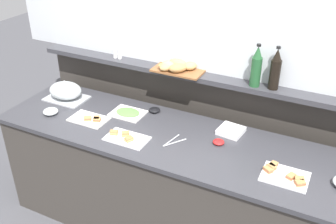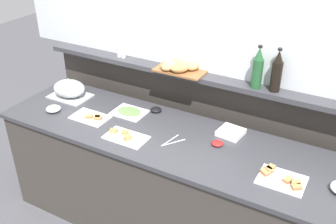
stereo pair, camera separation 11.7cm
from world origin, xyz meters
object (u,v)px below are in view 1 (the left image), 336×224
Objects in this scene: glass_bowl_large at (51,112)px; wine_bottle_dark at (275,70)px; sandwich_platter_rear at (126,138)px; serving_cloche at (66,91)px; cold_cuts_platter at (128,113)px; salt_shaker at (115,53)px; condiment_bowl_cream at (219,142)px; serving_tongs at (173,142)px; pepper_shaker at (120,54)px; wine_bottle_green at (256,67)px; sandwich_platter_front at (90,119)px; condiment_bowl_dark at (154,110)px; napkin_stack at (231,131)px; bread_basket at (177,67)px; sandwich_platter_side at (284,175)px.

glass_bowl_large is 1.74m from wine_bottle_dark.
wine_bottle_dark is (0.85, 0.65, 0.43)m from sandwich_platter_rear.
wine_bottle_dark is (1.63, 0.35, 0.37)m from serving_cloche.
cold_cuts_platter is 3.00× the size of salt_shaker.
serving_tongs is (-0.29, -0.13, -0.01)m from condiment_bowl_cream.
condiment_bowl_cream is at bearing -5.71° from cold_cuts_platter.
wine_bottle_dark is 3.63× the size of pepper_shaker.
wine_bottle_dark is at bearing 59.56° from condiment_bowl_cream.
salt_shaker is (-1.21, 0.01, -0.10)m from wine_bottle_green.
sandwich_platter_rear is 3.54× the size of salt_shaker.
sandwich_platter_front is 3.35× the size of pepper_shaker.
serving_tongs is at bearing -45.85° from condiment_bowl_dark.
sandwich_platter_front reaches higher than napkin_stack.
glass_bowl_large is 1.04m from serving_tongs.
sandwich_platter_front is at bearing -163.27° from napkin_stack.
bread_basket is at bearing 112.76° from serving_tongs.
wine_bottle_green reaches higher than napkin_stack.
condiment_bowl_dark is (-1.10, 0.37, 0.00)m from sandwich_platter_side.
serving_cloche is 2.91× the size of glass_bowl_large.
bread_basket is (0.48, 0.53, 0.33)m from sandwich_platter_front.
serving_cloche is at bearing -175.63° from napkin_stack.
sandwich_platter_rear is at bearing -3.19° from glass_bowl_large.
condiment_bowl_dark is (0.38, 0.34, 0.01)m from sandwich_platter_front.
wine_bottle_dark reaches higher than serving_tongs.
wine_bottle_green is at bearing 25.75° from sandwich_platter_front.
sandwich_platter_front and sandwich_platter_side have the same top height.
wine_bottle_green is at bearing 22.38° from glass_bowl_large.
condiment_bowl_dark is at bearing -25.56° from pepper_shaker.
salt_shaker is (-1.34, 0.00, -0.10)m from wine_bottle_dark.
wine_bottle_dark is (0.86, 0.21, 0.43)m from condiment_bowl_dark.
sandwich_platter_front is 0.30m from cold_cuts_platter.
sandwich_platter_side is at bearing -20.02° from salt_shaker.
serving_cloche is 2.00× the size of napkin_stack.
condiment_bowl_cream is 0.26× the size of wine_bottle_green.
salt_shaker reaches higher than sandwich_platter_front.
glass_bowl_large is 0.63× the size of serving_tongs.
wine_bottle_dark reaches higher than serving_cloche.
cold_cuts_platter is 3.00× the size of pepper_shaker.
napkin_stack is at bearing 6.69° from cold_cuts_platter.
cold_cuts_platter is 0.77× the size of serving_cloche.
glass_bowl_large is 0.29× the size of bread_basket.
sandwich_platter_front is 0.86× the size of serving_cloche.
bread_basket is at bearing -2.36° from pepper_shaker.
sandwich_platter_side is 1.08× the size of cold_cuts_platter.
pepper_shaker reaches higher than napkin_stack.
pepper_shaker reaches higher than serving_cloche.
bread_basket is (-1.00, 0.56, 0.33)m from sandwich_platter_side.
condiment_bowl_dark reaches higher than condiment_bowl_cream.
sandwich_platter_side is at bearing -36.59° from napkin_stack.
sandwich_platter_front is 0.70m from serving_tongs.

